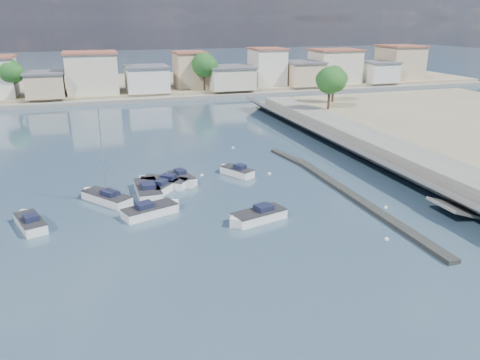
# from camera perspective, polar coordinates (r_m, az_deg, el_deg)

# --- Properties ---
(ground) EXTENTS (400.00, 400.00, 0.00)m
(ground) POSITION_cam_1_polar(r_m,az_deg,el_deg) (69.42, -4.11, 5.64)
(ground) COLOR #293B52
(ground) RESTS_ON ground
(seawall_walkway) EXTENTS (5.00, 90.00, 1.80)m
(seawall_walkway) POSITION_cam_1_polar(r_m,az_deg,el_deg) (53.88, 22.83, 1.17)
(seawall_walkway) COLOR slate
(seawall_walkway) RESTS_ON ground
(breakwater) EXTENTS (2.00, 31.02, 0.35)m
(breakwater) POSITION_cam_1_polar(r_m,az_deg,el_deg) (47.33, 12.14, -1.02)
(breakwater) COLOR black
(breakwater) RESTS_ON ground
(far_shore_land) EXTENTS (160.00, 40.00, 1.40)m
(far_shore_land) POSITION_cam_1_polar(r_m,az_deg,el_deg) (119.70, -10.22, 11.41)
(far_shore_land) COLOR gray
(far_shore_land) RESTS_ON ground
(far_shore_quay) EXTENTS (160.00, 2.50, 0.80)m
(far_shore_quay) POSITION_cam_1_polar(r_m,az_deg,el_deg) (99.18, -8.48, 9.79)
(far_shore_quay) COLOR slate
(far_shore_quay) RESTS_ON ground
(far_town) EXTENTS (113.01, 12.80, 8.35)m
(far_town) POSITION_cam_1_polar(r_m,az_deg,el_deg) (106.53, -3.33, 13.05)
(far_town) COLOR beige
(far_town) RESTS_ON far_shore_land
(shore_trees) EXTENTS (74.56, 38.32, 7.92)m
(shore_trees) POSITION_cam_1_polar(r_m,az_deg,el_deg) (97.33, -3.38, 13.24)
(shore_trees) COLOR #38281E
(shore_trees) RESTS_ON ground
(motorboat_a) EXTENTS (2.93, 4.71, 1.48)m
(motorboat_a) POSITION_cam_1_polar(r_m,az_deg,el_deg) (41.86, -24.25, -4.76)
(motorboat_a) COLOR white
(motorboat_a) RESTS_ON ground
(motorboat_b) EXTENTS (3.70, 3.84, 1.48)m
(motorboat_b) POSITION_cam_1_polar(r_m,az_deg,el_deg) (46.68, -9.16, -0.84)
(motorboat_b) COLOR white
(motorboat_b) RESTS_ON ground
(motorboat_c) EXTENTS (4.80, 4.15, 1.48)m
(motorboat_c) POSITION_cam_1_polar(r_m,az_deg,el_deg) (48.04, -9.44, -0.28)
(motorboat_c) COLOR white
(motorboat_c) RESTS_ON ground
(motorboat_d) EXTENTS (5.28, 3.05, 1.48)m
(motorboat_d) POSITION_cam_1_polar(r_m,az_deg,el_deg) (39.30, 2.01, -4.50)
(motorboat_d) COLOR white
(motorboat_d) RESTS_ON ground
(motorboat_e) EXTENTS (2.19, 5.97, 1.48)m
(motorboat_e) POSITION_cam_1_polar(r_m,az_deg,el_deg) (46.41, -11.23, -1.09)
(motorboat_e) COLOR white
(motorboat_e) RESTS_ON ground
(motorboat_f) EXTENTS (3.20, 4.08, 1.48)m
(motorboat_f) POSITION_cam_1_polar(r_m,az_deg,el_deg) (50.73, -0.51, 1.04)
(motorboat_f) COLOR white
(motorboat_f) RESTS_ON ground
(motorboat_g) EXTENTS (2.54, 4.42, 1.48)m
(motorboat_g) POSITION_cam_1_polar(r_m,az_deg,el_deg) (48.64, -6.96, 0.09)
(motorboat_g) COLOR white
(motorboat_g) RESTS_ON ground
(motorboat_h) EXTENTS (5.21, 3.27, 1.48)m
(motorboat_h) POSITION_cam_1_polar(r_m,az_deg,el_deg) (41.23, -10.61, -3.67)
(motorboat_h) COLOR white
(motorboat_h) RESTS_ON ground
(sailboat) EXTENTS (4.53, 5.22, 9.00)m
(sailboat) POSITION_cam_1_polar(r_m,az_deg,el_deg) (45.10, -16.13, -2.03)
(sailboat) COLOR white
(sailboat) RESTS_ON ground
(mooring_buoys) EXTENTS (13.94, 29.59, 0.34)m
(mooring_buoys) POSITION_cam_1_polar(r_m,az_deg,el_deg) (48.39, 6.27, -0.39)
(mooring_buoys) COLOR white
(mooring_buoys) RESTS_ON ground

